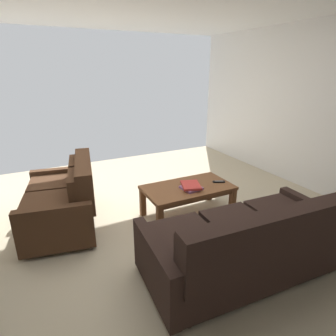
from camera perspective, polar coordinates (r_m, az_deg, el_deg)
name	(u,v)px	position (r m, az deg, el deg)	size (l,w,h in m)	color
ground_plane	(158,229)	(3.50, -2.00, -12.35)	(5.48, 5.90, 0.01)	beige
wall_left	(324,110)	(4.82, 29.44, 10.34)	(0.12, 5.90, 2.54)	white
sofa_main	(248,243)	(2.73, 16.10, -14.71)	(1.92, 0.99, 0.81)	black
loveseat_near	(65,200)	(3.61, -20.52, -6.11)	(0.98, 1.39, 0.84)	black
coffee_table	(188,191)	(3.62, 4.10, -4.73)	(1.15, 0.63, 0.42)	brown
book_stack	(191,186)	(3.53, 4.75, -3.79)	(0.31, 0.35, 0.06)	#996699
tv_remote	(219,182)	(3.77, 10.43, -2.80)	(0.16, 0.11, 0.02)	black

